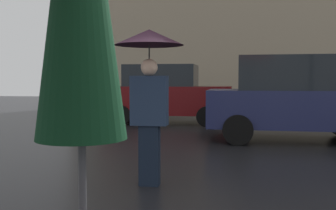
# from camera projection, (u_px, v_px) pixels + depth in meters

# --- Properties ---
(pedestrian_with_umbrella) EXTENTS (0.93, 0.93, 2.10)m
(pedestrian_with_umbrella) POSITION_uv_depth(u_px,v_px,m) (149.00, 69.00, 5.17)
(pedestrian_with_umbrella) COLOR black
(pedestrian_with_umbrella) RESTS_ON ground
(parked_car_left) EXTENTS (4.03, 2.07, 1.98)m
(parked_car_left) POSITION_uv_depth(u_px,v_px,m) (292.00, 98.00, 9.15)
(parked_car_left) COLOR #1E234C
(parked_car_left) RESTS_ON ground
(parked_car_right) EXTENTS (4.19, 1.88, 1.93)m
(parked_car_right) POSITION_uv_depth(u_px,v_px,m) (166.00, 94.00, 12.88)
(parked_car_right) COLOR #590C0F
(parked_car_right) RESTS_ON ground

